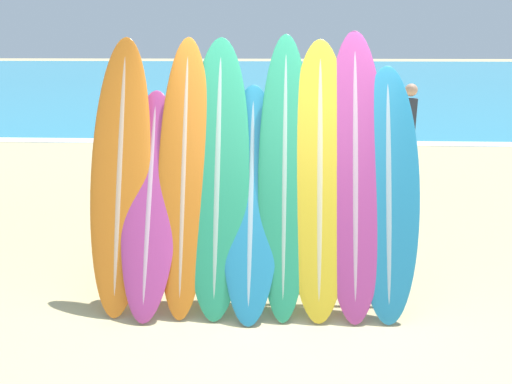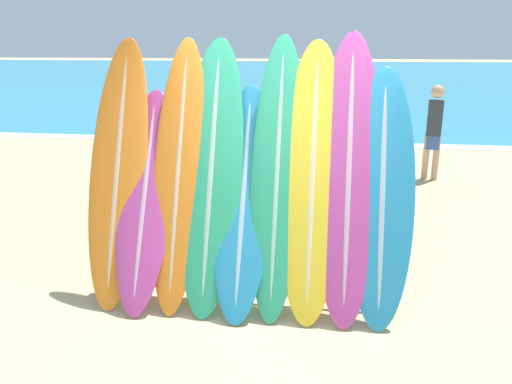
# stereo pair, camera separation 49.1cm
# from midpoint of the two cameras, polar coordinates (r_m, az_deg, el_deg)

# --- Properties ---
(ground_plane) EXTENTS (160.00, 160.00, 0.00)m
(ground_plane) POSITION_cam_midpoint_polar(r_m,az_deg,el_deg) (4.37, 5.06, -16.71)
(ground_plane) COLOR tan
(ocean_water) EXTENTS (120.00, 60.00, 0.01)m
(ocean_water) POSITION_cam_midpoint_polar(r_m,az_deg,el_deg) (41.70, 8.28, 13.17)
(ocean_water) COLOR teal
(ocean_water) RESTS_ON ground_plane
(surfboard_rack) EXTENTS (2.80, 0.04, 0.85)m
(surfboard_rack) POSITION_cam_midpoint_polar(r_m,az_deg,el_deg) (4.70, 1.59, -7.59)
(surfboard_rack) COLOR gray
(surfboard_rack) RESTS_ON ground_plane
(surfboard_slot_0) EXTENTS (0.56, 1.05, 2.47)m
(surfboard_slot_0) POSITION_cam_midpoint_polar(r_m,az_deg,el_deg) (4.86, -12.71, 2.37)
(surfboard_slot_0) COLOR orange
(surfboard_slot_0) RESTS_ON ground_plane
(surfboard_slot_1) EXTENTS (0.53, 1.06, 1.98)m
(surfboard_slot_1) POSITION_cam_midpoint_polar(r_m,az_deg,el_deg) (4.74, -9.67, -0.83)
(surfboard_slot_1) COLOR #B23D8E
(surfboard_slot_1) RESTS_ON ground_plane
(surfboard_slot_2) EXTENTS (0.49, 1.08, 2.47)m
(surfboard_slot_2) POSITION_cam_midpoint_polar(r_m,az_deg,el_deg) (4.68, -5.86, 2.17)
(surfboard_slot_2) COLOR orange
(surfboard_slot_2) RESTS_ON ground_plane
(surfboard_slot_3) EXTENTS (0.59, 1.11, 2.47)m
(surfboard_slot_3) POSITION_cam_midpoint_polar(r_m,az_deg,el_deg) (4.62, -2.10, 2.05)
(surfboard_slot_3) COLOR #289E70
(surfboard_slot_3) RESTS_ON ground_plane
(surfboard_slot_4) EXTENTS (0.54, 1.07, 2.03)m
(surfboard_slot_4) POSITION_cam_midpoint_polar(r_m,az_deg,el_deg) (4.57, 1.62, -0.97)
(surfboard_slot_4) COLOR teal
(surfboard_slot_4) RESTS_ON ground_plane
(surfboard_slot_5) EXTENTS (0.48, 1.09, 2.50)m
(surfboard_slot_5) POSITION_cam_midpoint_polar(r_m,az_deg,el_deg) (4.55, 5.55, 1.94)
(surfboard_slot_5) COLOR #289E70
(surfboard_slot_5) RESTS_ON ground_plane
(surfboard_slot_6) EXTENTS (0.58, 1.07, 2.45)m
(surfboard_slot_6) POSITION_cam_midpoint_polar(r_m,az_deg,el_deg) (4.54, 9.55, 1.45)
(surfboard_slot_6) COLOR yellow
(surfboard_slot_6) RESTS_ON ground_plane
(surfboard_slot_7) EXTENTS (0.56, 1.10, 2.53)m
(surfboard_slot_7) POSITION_cam_midpoint_polar(r_m,az_deg,el_deg) (4.56, 13.58, 1.79)
(surfboard_slot_7) COLOR #B23D8E
(surfboard_slot_7) RESTS_ON ground_plane
(surfboard_slot_8) EXTENTS (0.57, 0.94, 2.21)m
(surfboard_slot_8) POSITION_cam_midpoint_polar(r_m,az_deg,el_deg) (4.58, 17.21, -0.48)
(surfboard_slot_8) COLOR teal
(surfboard_slot_8) RESTS_ON ground_plane
(person_near_water) EXTENTS (0.29, 0.23, 1.70)m
(person_near_water) POSITION_cam_midpoint_polar(r_m,az_deg,el_deg) (9.58, 21.06, 6.72)
(person_near_water) COLOR tan
(person_near_water) RESTS_ON ground_plane
(person_mid_beach) EXTENTS (0.28, 0.25, 1.67)m
(person_mid_beach) POSITION_cam_midpoint_polar(r_m,az_deg,el_deg) (7.77, 3.58, 5.58)
(person_mid_beach) COLOR beige
(person_mid_beach) RESTS_ON ground_plane
(person_far_left) EXTENTS (0.25, 0.28, 1.61)m
(person_far_left) POSITION_cam_midpoint_polar(r_m,az_deg,el_deg) (7.82, -4.65, 5.41)
(person_far_left) COLOR #846047
(person_far_left) RESTS_ON ground_plane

